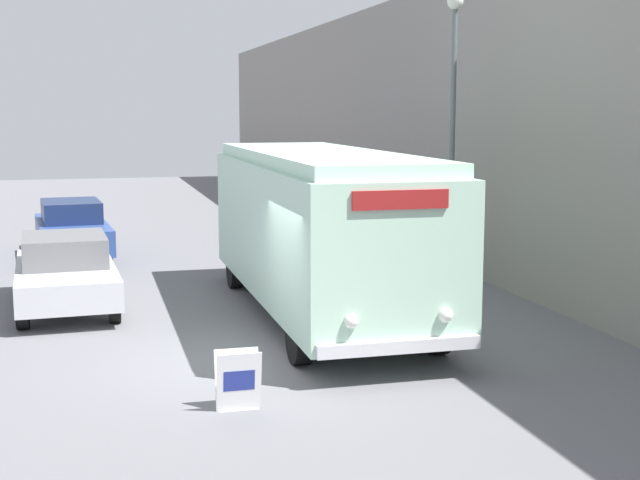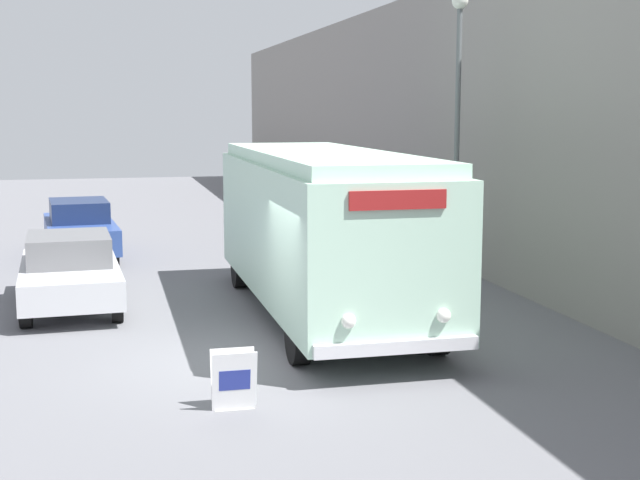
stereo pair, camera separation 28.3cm
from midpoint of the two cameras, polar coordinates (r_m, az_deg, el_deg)
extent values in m
plane|color=slate|center=(14.67, -5.40, -7.75)|extent=(80.00, 80.00, 0.00)
cube|color=gray|center=(25.58, 6.16, 7.44)|extent=(0.30, 60.00, 7.32)
cylinder|color=black|center=(14.36, -1.90, -6.14)|extent=(0.28, 0.93, 0.93)
cylinder|color=black|center=(15.04, 6.93, -5.53)|extent=(0.28, 0.93, 0.93)
cylinder|color=black|center=(20.49, -5.86, -1.77)|extent=(0.28, 0.93, 0.93)
cylinder|color=black|center=(20.97, 0.51, -1.49)|extent=(0.28, 0.93, 0.93)
cube|color=#B2DBC1|center=(17.43, -0.47, 0.73)|extent=(2.68, 9.18, 2.55)
cube|color=silver|center=(17.30, -0.48, 5.31)|extent=(2.46, 8.81, 0.24)
cube|color=silver|center=(13.29, 4.50, -6.83)|extent=(2.54, 0.12, 0.20)
sphere|color=white|center=(12.99, 1.40, -5.21)|extent=(0.22, 0.22, 0.22)
sphere|color=white|center=(13.46, 7.45, -4.79)|extent=(0.22, 0.22, 0.22)
cube|color=maroon|center=(12.93, 4.56, 2.59)|extent=(1.47, 0.06, 0.28)
cube|color=gray|center=(12.45, -5.90, -10.72)|extent=(0.55, 0.19, 0.01)
cube|color=white|center=(12.25, -5.87, -9.02)|extent=(0.61, 0.17, 0.83)
cube|color=white|center=(12.39, -5.98, -8.83)|extent=(0.61, 0.17, 0.83)
cube|color=navy|center=(12.23, -5.86, -8.95)|extent=(0.43, 0.06, 0.29)
cylinder|color=#595E60|center=(20.17, 8.05, 5.68)|extent=(0.12, 0.12, 6.28)
sphere|color=silver|center=(20.28, 8.24, 14.89)|extent=(0.36, 0.36, 0.36)
cylinder|color=black|center=(17.55, -18.94, -4.35)|extent=(0.22, 0.67, 0.67)
cylinder|color=black|center=(17.58, -13.47, -4.10)|extent=(0.22, 0.67, 0.67)
cylinder|color=black|center=(20.69, -18.76, -2.45)|extent=(0.22, 0.67, 0.67)
cylinder|color=black|center=(20.71, -14.12, -2.24)|extent=(0.22, 0.67, 0.67)
cube|color=#B7B7BC|center=(19.06, -16.37, -2.36)|extent=(2.16, 4.69, 0.58)
cube|color=slate|center=(19.08, -16.45, -0.58)|extent=(1.75, 2.15, 0.59)
cylinder|color=black|center=(23.79, -17.39, -1.06)|extent=(0.22, 0.63, 0.63)
cylinder|color=black|center=(23.89, -13.74, -0.88)|extent=(0.22, 0.63, 0.63)
cylinder|color=black|center=(27.10, -17.69, 0.04)|extent=(0.22, 0.63, 0.63)
cylinder|color=black|center=(27.19, -14.48, 0.20)|extent=(0.22, 0.63, 0.63)
cube|color=#2D478C|center=(25.43, -15.87, 0.37)|extent=(2.19, 4.88, 0.68)
cube|color=#19274D|center=(25.47, -15.95, 1.80)|extent=(1.70, 2.26, 0.57)
camera|label=1|loc=(0.14, -90.54, -0.08)|focal=50.00mm
camera|label=2|loc=(0.14, 89.46, 0.08)|focal=50.00mm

